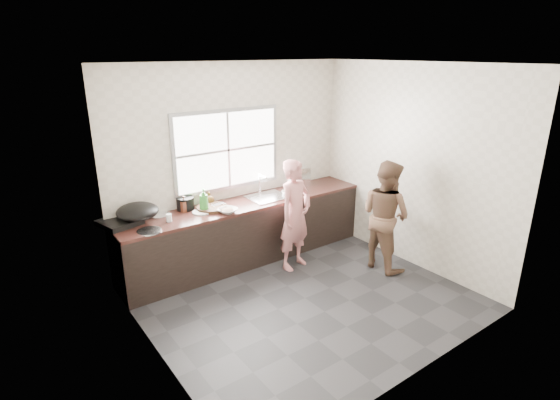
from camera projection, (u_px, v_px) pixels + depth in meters
floor at (305, 298)px, 5.25m from camera, size 3.60×3.20×0.01m
ceiling at (310, 63)px, 4.37m from camera, size 3.60×3.20×0.01m
wall_back at (234, 163)px, 6.04m from camera, size 3.60×0.01×2.70m
wall_left at (148, 229)px, 3.81m from camera, size 0.01×3.20×2.70m
wall_right at (412, 167)px, 5.82m from camera, size 0.01×3.20×2.70m
wall_front at (431, 240)px, 3.59m from camera, size 3.60×0.01×2.70m
cabinet at (247, 233)px, 6.11m from camera, size 3.60×0.62×0.82m
countertop at (247, 204)px, 5.97m from camera, size 3.60×0.64×0.04m
sink at (268, 197)px, 6.15m from camera, size 0.55×0.45×0.02m
faucet at (260, 184)px, 6.26m from camera, size 0.02×0.02×0.30m
window_frame at (227, 150)px, 5.91m from camera, size 1.60×0.05×1.10m
window_glazing at (228, 150)px, 5.89m from camera, size 1.50×0.01×1.00m
woman at (295, 218)px, 5.82m from camera, size 0.58×0.45×1.41m
person_side at (385, 215)px, 5.80m from camera, size 0.57×0.73×1.50m
cutting_board at (212, 208)px, 5.70m from camera, size 0.53×0.53×0.04m
cleaver at (218, 204)px, 5.76m from camera, size 0.19×0.10×0.01m
bowl_mince at (228, 211)px, 5.56m from camera, size 0.31×0.31×0.06m
bowl_crabs at (296, 191)px, 6.35m from camera, size 0.22×0.22×0.06m
bowl_held at (288, 192)px, 6.26m from camera, size 0.28×0.28×0.07m
black_pot at (185, 203)px, 5.67m from camera, size 0.30×0.30×0.16m
plate_food at (202, 212)px, 5.57m from camera, size 0.31×0.31×0.02m
bottle_green at (204, 200)px, 5.56m from camera, size 0.12×0.12×0.31m
bottle_brown_tall at (184, 204)px, 5.59m from camera, size 0.09×0.10×0.19m
bottle_brown_short at (209, 199)px, 5.86m from camera, size 0.16×0.16×0.16m
glass_jar at (169, 218)px, 5.27m from camera, size 0.08×0.08×0.10m
burner at (120, 222)px, 5.18m from camera, size 0.51×0.51×0.06m
wok at (138, 211)px, 5.18m from camera, size 0.56×0.56×0.19m
dish_rack at (295, 176)px, 6.66m from camera, size 0.43×0.34×0.29m
pot_lid_left at (149, 231)px, 4.99m from camera, size 0.35×0.35×0.01m
pot_lid_right at (159, 215)px, 5.49m from camera, size 0.35×0.35×0.01m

